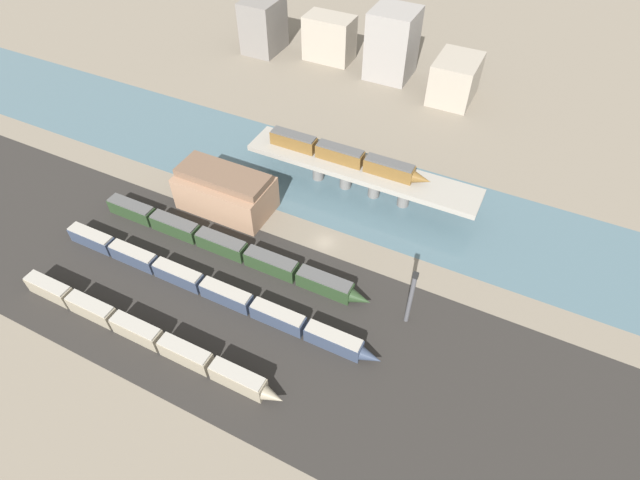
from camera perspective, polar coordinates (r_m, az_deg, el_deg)
ground_plane at (r=109.61m, az=0.54°, el=-0.27°), size 400.00×400.00×0.00m
railbed_yard at (r=96.59m, az=-5.78°, el=-9.60°), size 280.00×42.00×0.01m
river_water at (r=122.52m, az=4.51°, el=5.63°), size 320.00×29.76×0.01m
bridge at (r=118.72m, az=4.67°, el=7.81°), size 56.39×9.60×7.41m
train_on_bridge at (r=117.92m, az=2.96°, el=9.59°), size 40.14×3.11×3.66m
train_yard_near at (r=98.28m, az=-19.66°, el=-9.97°), size 57.59×2.84×4.03m
train_yard_mid at (r=101.58m, az=-12.73°, el=-5.28°), size 72.44×2.83×3.72m
train_yard_far at (r=108.03m, az=-10.54°, el=-0.73°), size 64.70×3.16×3.81m
warehouse_building at (r=116.83m, az=-10.75°, el=5.56°), size 21.47×11.78×10.13m
signal_tower at (r=92.48m, az=10.32°, el=-6.52°), size 1.00×0.83×14.02m
city_block_far_left at (r=182.93m, az=-6.50°, el=23.19°), size 11.21×13.93×16.93m
city_block_left at (r=176.39m, az=1.07°, el=22.06°), size 15.80×9.43×14.20m
city_block_center at (r=166.43m, az=8.26°, el=21.31°), size 13.59×13.52×20.72m
city_block_right at (r=159.33m, az=15.18°, el=17.33°), size 12.16×15.95×12.39m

